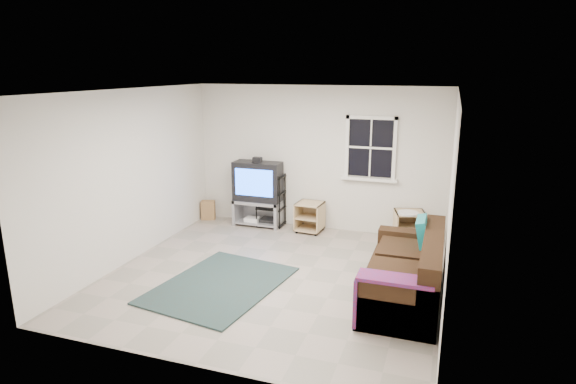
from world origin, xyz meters
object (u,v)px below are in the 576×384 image
(side_table_right, at_px, (409,224))
(sofa, at_px, (407,275))
(tv_unit, at_px, (258,188))
(av_rack, at_px, (271,203))
(side_table_left, at_px, (310,216))

(side_table_right, height_order, sofa, sofa)
(tv_unit, xyz_separation_m, av_rack, (0.24, 0.04, -0.28))
(tv_unit, height_order, av_rack, tv_unit)
(tv_unit, height_order, side_table_left, tv_unit)
(side_table_right, bearing_deg, tv_unit, 179.61)
(av_rack, bearing_deg, side_table_right, -1.44)
(side_table_left, height_order, sofa, sofa)
(av_rack, distance_m, side_table_right, 2.54)
(tv_unit, distance_m, side_table_left, 1.11)
(tv_unit, relative_size, side_table_left, 2.42)
(side_table_left, bearing_deg, side_table_right, -0.16)
(side_table_left, relative_size, sofa, 0.26)
(av_rack, relative_size, side_table_right, 1.68)
(tv_unit, distance_m, sofa, 3.68)
(av_rack, xyz_separation_m, sofa, (2.70, -2.22, -0.10))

